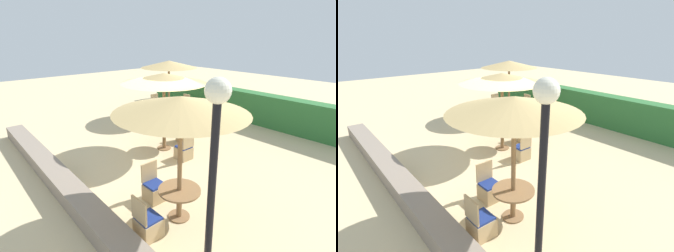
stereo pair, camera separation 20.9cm
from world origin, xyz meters
TOP-DOWN VIEW (x-y plane):
  - ground_plane at (0.00, 0.00)m, footprint 40.00×40.00m
  - hedge_row at (0.00, 5.66)m, footprint 13.00×0.70m
  - stone_border at (0.00, -3.09)m, footprint 10.00×0.56m
  - lamp_post at (4.22, -2.21)m, footprint 0.36×0.36m
  - parasol_front_right at (2.83, -1.53)m, footprint 2.66×2.66m
  - round_table_front_right at (2.83, -1.53)m, footprint 0.92×0.92m
  - patio_chair_front_right_west at (1.95, -1.54)m, footprint 0.46×0.46m
  - patio_chair_front_right_south at (2.84, -2.40)m, footprint 0.46×0.46m
  - parasol_center at (-0.22, 0.61)m, footprint 2.84×2.84m
  - round_table_center at (-0.22, 0.61)m, footprint 1.08×1.08m
  - patio_chair_center_north at (-0.22, 1.62)m, footprint 0.46×0.46m
  - patio_chair_center_east at (0.84, 0.55)m, footprint 0.46×0.46m
  - parasol_back_left at (-3.05, 3.30)m, footprint 2.62×2.62m
  - round_table_back_left at (-3.05, 3.30)m, footprint 1.04×1.04m
  - patio_chair_back_left_north at (-3.04, 4.34)m, footprint 0.46×0.46m
  - patio_chair_back_left_west at (-4.01, 3.32)m, footprint 0.46×0.46m

SIDE VIEW (x-z plane):
  - ground_plane at x=0.00m, z-range 0.00..0.00m
  - stone_border at x=0.00m, z-range 0.00..0.43m
  - patio_chair_front_right_west at x=1.95m, z-range -0.20..0.73m
  - patio_chair_front_right_south at x=2.84m, z-range -0.20..0.73m
  - patio_chair_center_north at x=-0.22m, z-range -0.20..0.73m
  - patio_chair_center_east at x=0.84m, z-range -0.20..0.73m
  - patio_chair_back_left_north at x=-3.04m, z-range -0.20..0.73m
  - patio_chair_back_left_west at x=-4.01m, z-range -0.20..0.73m
  - round_table_front_right at x=2.83m, z-range 0.17..0.87m
  - round_table_back_left at x=-3.05m, z-range 0.20..0.93m
  - round_table_center at x=-0.22m, z-range 0.21..0.94m
  - hedge_row at x=0.00m, z-range 0.00..1.37m
  - lamp_post at x=4.22m, z-range 0.69..4.01m
  - parasol_center at x=-0.22m, z-range 1.15..3.81m
  - parasol_back_left at x=-3.05m, z-range 1.17..3.86m
  - parasol_front_right at x=2.83m, z-range 1.19..3.92m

